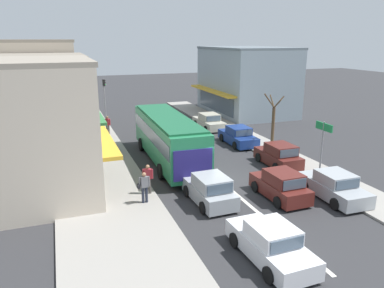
# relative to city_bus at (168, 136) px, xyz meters

# --- Properties ---
(ground_plane) EXTENTS (140.00, 140.00, 0.00)m
(ground_plane) POSITION_rel_city_bus_xyz_m (1.93, -4.51, -1.88)
(ground_plane) COLOR #2D2D30
(lane_centre_line) EXTENTS (0.20, 28.00, 0.01)m
(lane_centre_line) POSITION_rel_city_bus_xyz_m (1.93, -0.51, -1.88)
(lane_centre_line) COLOR silver
(lane_centre_line) RESTS_ON ground
(sidewalk_left) EXTENTS (5.20, 44.00, 0.14)m
(sidewalk_left) POSITION_rel_city_bus_xyz_m (-4.87, 1.49, -1.81)
(sidewalk_left) COLOR gray
(sidewalk_left) RESTS_ON ground
(kerb_right) EXTENTS (2.80, 44.00, 0.12)m
(kerb_right) POSITION_rel_city_bus_xyz_m (8.13, 1.49, -1.82)
(kerb_right) COLOR gray
(kerb_right) RESTS_ON ground
(shopfront_corner_near) EXTENTS (7.38, 7.49, 7.27)m
(shopfront_corner_near) POSITION_rel_city_bus_xyz_m (-8.25, -2.98, 1.75)
(shopfront_corner_near) COLOR beige
(shopfront_corner_near) RESTS_ON ground
(shopfront_mid_block) EXTENTS (7.95, 7.53, 7.16)m
(shopfront_mid_block) POSITION_rel_city_bus_xyz_m (-8.25, 4.80, 1.70)
(shopfront_mid_block) COLOR #B2A38E
(shopfront_mid_block) RESTS_ON ground
(shopfront_far_end) EXTENTS (7.23, 7.86, 8.18)m
(shopfront_far_end) POSITION_rel_city_bus_xyz_m (-8.25, 12.73, 2.20)
(shopfront_far_end) COLOR #B2A38E
(shopfront_far_end) RESTS_ON ground
(building_right_far) EXTENTS (8.48, 11.46, 7.36)m
(building_right_far) POSITION_rel_city_bus_xyz_m (13.41, 14.27, 1.79)
(building_right_far) COLOR #84939E
(building_right_far) RESTS_ON ground
(city_bus) EXTENTS (2.98, 10.93, 3.23)m
(city_bus) POSITION_rel_city_bus_xyz_m (0.00, 0.00, 0.00)
(city_bus) COLOR #237A4C
(city_bus) RESTS_ON ground
(sedan_behind_bus_mid) EXTENTS (2.00, 4.26, 1.47)m
(sedan_behind_bus_mid) POSITION_rel_city_bus_xyz_m (0.33, -12.72, -1.22)
(sedan_behind_bus_mid) COLOR silver
(sedan_behind_bus_mid) RESTS_ON ground
(hatchback_behind_bus_near) EXTENTS (1.87, 3.73, 1.54)m
(hatchback_behind_bus_near) POSITION_rel_city_bus_xyz_m (3.91, -7.86, -1.17)
(hatchback_behind_bus_near) COLOR #561E19
(hatchback_behind_bus_near) RESTS_ON ground
(hatchback_adjacent_lane_lead) EXTENTS (1.91, 3.75, 1.54)m
(hatchback_adjacent_lane_lead) POSITION_rel_city_bus_xyz_m (0.13, -7.15, -1.17)
(hatchback_adjacent_lane_lead) COLOR #9EA3A8
(hatchback_adjacent_lane_lead) RESTS_ON ground
(parked_sedan_kerb_front) EXTENTS (2.00, 4.25, 1.47)m
(parked_sedan_kerb_front) POSITION_rel_city_bus_xyz_m (6.56, -8.85, -1.22)
(parked_sedan_kerb_front) COLOR #9EA3A8
(parked_sedan_kerb_front) RESTS_ON ground
(parked_hatchback_kerb_second) EXTENTS (1.82, 3.70, 1.54)m
(parked_hatchback_kerb_second) POSITION_rel_city_bus_xyz_m (6.71, -3.27, -1.17)
(parked_hatchback_kerb_second) COLOR #561E19
(parked_hatchback_kerb_second) RESTS_ON ground
(parked_sedan_kerb_third) EXTENTS (1.93, 4.22, 1.47)m
(parked_sedan_kerb_third) POSITION_rel_city_bus_xyz_m (6.58, 2.44, -1.22)
(parked_sedan_kerb_third) COLOR navy
(parked_sedan_kerb_third) RESTS_ON ground
(parked_sedan_kerb_rear) EXTENTS (1.98, 4.24, 1.47)m
(parked_sedan_kerb_rear) POSITION_rel_city_bus_xyz_m (6.45, 8.24, -1.22)
(parked_sedan_kerb_rear) COLOR #B7B29E
(parked_sedan_kerb_rear) RESTS_ON ground
(traffic_light_downstreet) EXTENTS (0.33, 0.24, 4.20)m
(traffic_light_downstreet) POSITION_rel_city_bus_xyz_m (-2.15, 16.04, 0.97)
(traffic_light_downstreet) COLOR gray
(traffic_light_downstreet) RESTS_ON ground
(directional_road_sign) EXTENTS (0.10, 1.40, 3.60)m
(directional_road_sign) POSITION_rel_city_bus_xyz_m (7.62, -6.36, 0.80)
(directional_road_sign) COLOR gray
(directional_road_sign) RESTS_ON ground
(street_tree_right) EXTENTS (1.75, 1.56, 4.37)m
(street_tree_right) POSITION_rel_city_bus_xyz_m (8.40, 0.28, 0.16)
(street_tree_right) COLOR brown
(street_tree_right) RESTS_ON ground
(pedestrian_with_handbag_near) EXTENTS (0.61, 0.49, 1.63)m
(pedestrian_with_handbag_near) POSITION_rel_city_bus_xyz_m (-2.94, 8.74, -0.81)
(pedestrian_with_handbag_near) COLOR #4C4742
(pedestrian_with_handbag_near) RESTS_ON sidewalk_left
(pedestrian_browsing_midblock) EXTENTS (0.65, 0.28, 1.63)m
(pedestrian_browsing_midblock) POSITION_rel_city_bus_xyz_m (-3.11, -6.25, -0.81)
(pedestrian_browsing_midblock) COLOR #232838
(pedestrian_browsing_midblock) RESTS_ON sidewalk_left
(pedestrian_far_walker) EXTENTS (0.53, 0.34, 1.63)m
(pedestrian_far_walker) POSITION_rel_city_bus_xyz_m (-2.65, -5.16, -0.81)
(pedestrian_far_walker) COLOR #4C4742
(pedestrian_far_walker) RESTS_ON sidewalk_left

